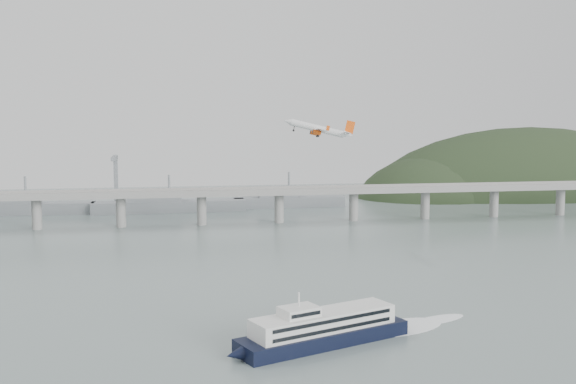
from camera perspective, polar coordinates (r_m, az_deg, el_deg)
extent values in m
plane|color=slate|center=(242.28, 2.32, -9.90)|extent=(900.00, 900.00, 0.00)
cube|color=gray|center=(432.80, -3.38, -0.06)|extent=(800.00, 22.00, 2.20)
cube|color=gray|center=(422.22, -3.21, 0.05)|extent=(800.00, 0.60, 1.80)
cube|color=gray|center=(442.96, -3.54, 0.34)|extent=(800.00, 0.60, 1.80)
cylinder|color=gray|center=(438.42, -20.50, -1.75)|extent=(6.00, 6.00, 21.00)
cylinder|color=gray|center=(432.15, -13.96, -1.65)|extent=(6.00, 6.00, 21.00)
cylinder|color=gray|center=(431.61, -7.33, -1.52)|extent=(6.00, 6.00, 21.00)
cylinder|color=gray|center=(436.84, -0.76, -1.38)|extent=(6.00, 6.00, 21.00)
cylinder|color=gray|center=(447.62, 5.57, -1.23)|extent=(6.00, 6.00, 21.00)
cylinder|color=gray|center=(463.58, 11.53, -1.07)|extent=(6.00, 6.00, 21.00)
cylinder|color=gray|center=(484.19, 17.04, -0.91)|extent=(6.00, 6.00, 21.00)
cylinder|color=gray|center=(508.90, 22.06, -0.76)|extent=(6.00, 6.00, 21.00)
ellipsoid|color=black|center=(648.41, 19.61, -1.70)|extent=(320.00, 150.00, 156.00)
ellipsoid|color=black|center=(597.12, 12.16, -1.55)|extent=(140.00, 110.00, 96.00)
cube|color=slate|center=(511.06, -21.28, -1.32)|extent=(95.67, 20.15, 8.00)
cube|color=slate|center=(512.07, -22.36, -0.45)|extent=(33.90, 15.02, 8.00)
cylinder|color=slate|center=(509.33, -21.35, 0.47)|extent=(1.60, 1.60, 14.00)
cube|color=slate|center=(496.29, -10.00, -1.20)|extent=(110.55, 21.43, 8.00)
cube|color=slate|center=(495.45, -11.28, -0.31)|extent=(39.01, 16.73, 8.00)
cylinder|color=slate|center=(494.51, -10.03, 0.64)|extent=(1.60, 1.60, 14.00)
cube|color=slate|center=(514.22, 0.08, -0.85)|extent=(85.00, 13.60, 8.00)
cube|color=slate|center=(511.87, -0.86, 0.02)|extent=(29.75, 11.90, 8.00)
cylinder|color=slate|center=(512.50, 0.08, 0.93)|extent=(1.60, 1.60, 14.00)
cube|color=slate|center=(530.84, -14.36, 0.91)|extent=(3.00, 3.00, 40.00)
cube|color=slate|center=(519.59, -14.49, 2.79)|extent=(3.00, 28.00, 3.00)
cube|color=black|center=(206.71, 3.02, -12.13)|extent=(55.90, 32.21, 4.39)
cone|color=black|center=(192.39, -4.48, -13.56)|extent=(6.71, 6.08, 4.39)
cube|color=silver|center=(205.21, 3.03, -10.82)|extent=(46.92, 26.98, 5.49)
cube|color=black|center=(200.45, 3.95, -10.81)|extent=(38.91, 15.32, 1.10)
cube|color=black|center=(201.24, 3.94, -11.53)|extent=(38.91, 15.32, 1.10)
cube|color=black|center=(209.20, 2.16, -10.07)|extent=(38.91, 15.32, 1.10)
cube|color=black|center=(209.95, 2.16, -10.76)|extent=(38.91, 15.32, 1.10)
cube|color=silver|center=(199.38, 0.92, -10.07)|extent=(13.01, 11.14, 2.85)
cube|color=black|center=(196.23, 1.54, -10.34)|extent=(9.25, 3.71, 1.10)
cylinder|color=silver|center=(198.42, 0.93, -9.10)|extent=(0.71, 0.71, 4.39)
ellipsoid|color=white|center=(225.38, 9.60, -11.21)|extent=(35.19, 26.21, 0.22)
ellipsoid|color=white|center=(235.36, 12.47, -10.52)|extent=(24.95, 15.98, 0.22)
cylinder|color=silver|center=(336.11, 2.51, 5.40)|extent=(27.01, 7.44, 9.49)
cone|color=silver|center=(334.61, -0.03, 6.00)|extent=(4.97, 4.04, 4.26)
cone|color=silver|center=(338.40, 5.11, 4.86)|extent=(5.59, 3.72, 4.48)
cube|color=silver|center=(336.16, 2.63, 5.21)|extent=(7.52, 32.75, 3.07)
cube|color=silver|center=(338.29, 4.98, 5.01)|extent=(4.01, 11.69, 1.51)
cube|color=#F05410|center=(338.68, 5.26, 5.49)|extent=(5.63, 0.93, 7.03)
cylinder|color=#F05410|center=(341.11, 2.23, 5.02)|extent=(4.68, 2.81, 3.08)
cylinder|color=black|center=(340.88, 1.90, 5.09)|extent=(1.06, 2.26, 2.22)
cube|color=silver|center=(341.17, 2.27, 5.17)|extent=(2.60, 0.50, 1.67)
cylinder|color=#F05410|center=(330.71, 2.46, 5.07)|extent=(4.68, 2.81, 3.08)
cylinder|color=black|center=(330.47, 2.13, 5.15)|extent=(1.06, 2.26, 2.22)
cube|color=silver|center=(330.77, 2.50, 5.23)|extent=(2.60, 0.50, 1.67)
cylinder|color=black|center=(338.52, 2.51, 4.91)|extent=(0.90, 0.44, 2.32)
cylinder|color=black|center=(338.46, 2.47, 4.74)|extent=(1.29, 0.51, 1.28)
cylinder|color=black|center=(333.60, 2.62, 4.93)|extent=(0.90, 0.44, 2.32)
cylinder|color=black|center=(333.54, 2.58, 4.76)|extent=(1.29, 0.51, 1.28)
cylinder|color=black|center=(334.75, 0.51, 5.41)|extent=(0.90, 0.44, 2.32)
cylinder|color=black|center=(334.69, 0.47, 5.23)|extent=(1.29, 0.51, 1.28)
cube|color=#F05410|center=(352.54, 2.62, 5.23)|extent=(2.03, 0.40, 2.59)
cube|color=#F05410|center=(320.44, 3.40, 5.42)|extent=(2.03, 0.40, 2.59)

